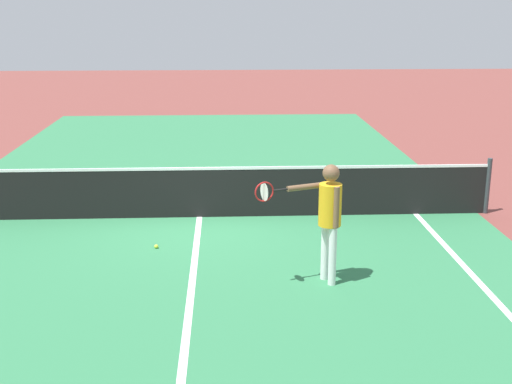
% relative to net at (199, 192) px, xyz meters
% --- Properties ---
extents(ground_plane, '(60.00, 60.00, 0.00)m').
position_rel_net_xyz_m(ground_plane, '(0.00, 0.00, -0.49)').
color(ground_plane, brown).
extents(court_surface_inbounds, '(10.62, 24.40, 0.00)m').
position_rel_net_xyz_m(court_surface_inbounds, '(0.00, 0.00, -0.49)').
color(court_surface_inbounds, '#2D7247').
rests_on(court_surface_inbounds, ground_plane).
extents(line_center_service, '(0.10, 6.40, 0.01)m').
position_rel_net_xyz_m(line_center_service, '(0.00, -3.20, -0.49)').
color(line_center_service, white).
rests_on(line_center_service, ground_plane).
extents(net, '(11.01, 0.09, 1.07)m').
position_rel_net_xyz_m(net, '(0.00, 0.00, 0.00)').
color(net, '#33383D').
rests_on(net, ground_plane).
extents(player_near, '(1.23, 0.49, 1.73)m').
position_rel_net_xyz_m(player_near, '(1.92, -3.15, 0.59)').
color(player_near, white).
rests_on(player_near, ground_plane).
extents(tennis_ball_near_net, '(0.07, 0.07, 0.07)m').
position_rel_net_xyz_m(tennis_ball_near_net, '(-0.65, -1.65, -0.46)').
color(tennis_ball_near_net, '#CCE033').
rests_on(tennis_ball_near_net, ground_plane).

